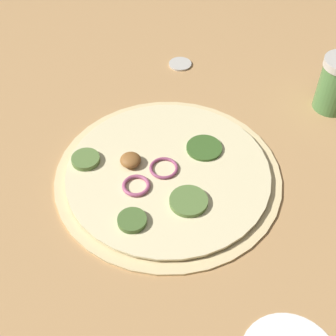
# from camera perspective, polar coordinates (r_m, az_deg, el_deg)

# --- Properties ---
(ground_plane) EXTENTS (3.00, 3.00, 0.00)m
(ground_plane) POSITION_cam_1_polar(r_m,az_deg,el_deg) (0.69, 0.00, -0.96)
(ground_plane) COLOR tan
(pizza) EXTENTS (0.33, 0.33, 0.03)m
(pizza) POSITION_cam_1_polar(r_m,az_deg,el_deg) (0.69, -0.15, -0.70)
(pizza) COLOR beige
(pizza) RESTS_ON ground_plane
(loose_cap) EXTENTS (0.04, 0.04, 0.01)m
(loose_cap) POSITION_cam_1_polar(r_m,az_deg,el_deg) (0.90, 1.50, 12.65)
(loose_cap) COLOR beige
(loose_cap) RESTS_ON ground_plane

